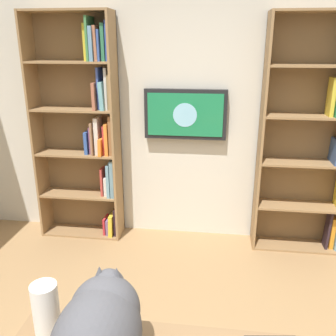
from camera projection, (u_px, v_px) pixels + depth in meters
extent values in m
cube|color=beige|center=(191.00, 106.00, 3.56)|extent=(4.52, 0.06, 2.70)
cube|color=#937047|center=(261.00, 138.00, 3.38)|extent=(0.02, 0.28, 2.19)
cube|color=brown|center=(307.00, 137.00, 3.46)|extent=(0.90, 0.01, 2.19)
cube|color=#937047|center=(297.00, 245.00, 3.68)|extent=(0.86, 0.27, 0.02)
cube|color=#937047|center=(302.00, 206.00, 3.54)|extent=(0.86, 0.27, 0.02)
cube|color=#937047|center=(308.00, 163.00, 3.40)|extent=(0.86, 0.27, 0.02)
cube|color=#937047|center=(313.00, 116.00, 3.26)|extent=(0.86, 0.27, 0.02)
cube|color=#937047|center=(320.00, 66.00, 3.12)|extent=(0.86, 0.27, 0.02)
cube|color=#937047|center=(327.00, 10.00, 2.98)|extent=(0.86, 0.27, 0.02)
cube|color=#719BA6|center=(335.00, 238.00, 3.58)|extent=(0.02, 0.14, 0.20)
cube|color=orange|center=(331.00, 232.00, 3.59)|extent=(0.04, 0.12, 0.32)
cube|color=#2B1E25|center=(328.00, 228.00, 3.57)|extent=(0.04, 0.13, 0.40)
cube|color=#3A5488|center=(334.00, 151.00, 3.34)|extent=(0.03, 0.23, 0.22)
cube|color=#2B8349|center=(336.00, 98.00, 3.18)|extent=(0.03, 0.22, 0.31)
cube|color=gold|center=(331.00, 97.00, 3.18)|extent=(0.03, 0.16, 0.33)
cube|color=#937047|center=(116.00, 133.00, 3.55)|extent=(0.02, 0.28, 2.21)
cube|color=#937047|center=(37.00, 130.00, 3.65)|extent=(0.02, 0.28, 2.21)
cube|color=brown|center=(81.00, 129.00, 3.72)|extent=(0.83, 0.01, 2.21)
cube|color=#937047|center=(84.00, 231.00, 3.95)|extent=(0.78, 0.27, 0.02)
cube|color=#937047|center=(81.00, 194.00, 3.81)|extent=(0.78, 0.27, 0.02)
cube|color=#937047|center=(78.00, 153.00, 3.67)|extent=(0.78, 0.27, 0.02)
cube|color=#937047|center=(74.00, 109.00, 3.53)|extent=(0.78, 0.27, 0.02)
cube|color=#937047|center=(70.00, 62.00, 3.39)|extent=(0.78, 0.27, 0.02)
cube|color=#937047|center=(66.00, 11.00, 3.25)|extent=(0.78, 0.27, 0.02)
cube|color=black|center=(117.00, 221.00, 3.84)|extent=(0.03, 0.16, 0.29)
cube|color=gold|center=(113.00, 223.00, 3.86)|extent=(0.05, 0.22, 0.23)
cube|color=slate|center=(109.00, 225.00, 3.89)|extent=(0.03, 0.18, 0.16)
cube|color=#BA2930|center=(106.00, 224.00, 3.89)|extent=(0.02, 0.17, 0.17)
cube|color=#668C9C|center=(114.00, 178.00, 3.69)|extent=(0.04, 0.19, 0.38)
cube|color=#6994A7|center=(110.00, 179.00, 3.70)|extent=(0.03, 0.19, 0.34)
cube|color=silver|center=(107.00, 186.00, 3.73)|extent=(0.03, 0.13, 0.19)
cube|color=#B23C36|center=(103.00, 181.00, 3.72)|extent=(0.02, 0.13, 0.29)
cube|color=#976239|center=(113.00, 134.00, 3.57)|extent=(0.03, 0.21, 0.38)
cube|color=orange|center=(109.00, 138.00, 3.57)|extent=(0.03, 0.22, 0.31)
cube|color=#B83333|center=(105.00, 139.00, 3.57)|extent=(0.02, 0.14, 0.29)
cube|color=orange|center=(103.00, 146.00, 3.59)|extent=(0.04, 0.24, 0.16)
cube|color=silver|center=(99.00, 135.00, 3.58)|extent=(0.04, 0.17, 0.36)
cube|color=#90694D|center=(94.00, 138.00, 3.58)|extent=(0.02, 0.22, 0.31)
cube|color=#834B78|center=(92.00, 140.00, 3.60)|extent=(0.03, 0.13, 0.26)
cube|color=#31549D|center=(88.00, 142.00, 3.60)|extent=(0.03, 0.15, 0.22)
cube|color=olive|center=(111.00, 92.00, 3.43)|extent=(0.02, 0.17, 0.32)
cube|color=silver|center=(107.00, 89.00, 3.41)|extent=(0.03, 0.14, 0.38)
cube|color=#65A1AD|center=(104.00, 95.00, 3.43)|extent=(0.05, 0.21, 0.26)
cube|color=#394E9A|center=(100.00, 88.00, 3.44)|extent=(0.02, 0.16, 0.38)
cube|color=#A25E45|center=(96.00, 96.00, 3.44)|extent=(0.03, 0.22, 0.25)
cube|color=#2F4A9E|center=(108.00, 41.00, 3.28)|extent=(0.02, 0.15, 0.35)
cube|color=#347B50|center=(105.00, 42.00, 3.29)|extent=(0.03, 0.16, 0.32)
cube|color=#365197|center=(101.00, 45.00, 3.29)|extent=(0.02, 0.17, 0.27)
cube|color=#A56649|center=(97.00, 44.00, 3.29)|extent=(0.03, 0.18, 0.30)
cube|color=#608CAB|center=(94.00, 44.00, 3.30)|extent=(0.03, 0.24, 0.30)
cube|color=#3F7D46|center=(90.00, 39.00, 3.30)|extent=(0.02, 0.23, 0.38)
cube|color=gold|center=(87.00, 42.00, 3.32)|extent=(0.04, 0.13, 0.32)
cube|color=black|center=(185.00, 114.00, 3.51)|extent=(0.79, 0.06, 0.48)
cube|color=#1E7F4C|center=(185.00, 115.00, 3.48)|extent=(0.72, 0.01, 0.41)
cylinder|color=#8CCCEA|center=(185.00, 115.00, 3.48)|extent=(0.23, 0.00, 0.23)
ellipsoid|color=#4C4C51|center=(105.00, 310.00, 1.36)|extent=(0.26, 0.26, 0.26)
sphere|color=#4C4C51|center=(109.00, 285.00, 1.39)|extent=(0.12, 0.12, 0.12)
cone|color=#4C4C51|center=(117.00, 275.00, 1.37)|extent=(0.05, 0.05, 0.07)
cone|color=#4C4C51|center=(100.00, 274.00, 1.38)|extent=(0.05, 0.05, 0.07)
cone|color=beige|center=(116.00, 277.00, 1.37)|extent=(0.03, 0.03, 0.05)
cone|color=beige|center=(99.00, 276.00, 1.38)|extent=(0.03, 0.03, 0.05)
cylinder|color=white|center=(46.00, 308.00, 1.52)|extent=(0.11, 0.11, 0.22)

